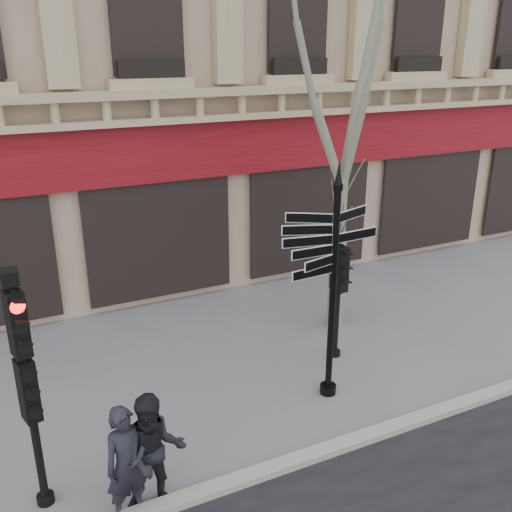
{
  "coord_description": "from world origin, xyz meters",
  "views": [
    {
      "loc": [
        -3.41,
        -7.27,
        5.81
      ],
      "look_at": [
        0.39,
        0.6,
        2.56
      ],
      "focal_mm": 40.0,
      "sensor_mm": 36.0,
      "label": 1
    }
  ],
  "objects_px": {
    "fingerpost": "(335,245)",
    "plane_tree": "(348,55)",
    "traffic_signal_main": "(24,364)",
    "pedestrian_b": "(154,454)",
    "traffic_signal_secondary": "(339,281)",
    "pedestrian_a": "(127,464)"
  },
  "relations": [
    {
      "from": "traffic_signal_main",
      "to": "traffic_signal_secondary",
      "type": "relative_size",
      "value": 1.47
    },
    {
      "from": "fingerpost",
      "to": "plane_tree",
      "type": "distance_m",
      "value": 3.88
    },
    {
      "from": "fingerpost",
      "to": "pedestrian_b",
      "type": "xyz_separation_m",
      "value": [
        -3.48,
        -1.26,
        -1.93
      ]
    },
    {
      "from": "fingerpost",
      "to": "traffic_signal_secondary",
      "type": "height_order",
      "value": "fingerpost"
    },
    {
      "from": "traffic_signal_secondary",
      "to": "plane_tree",
      "type": "distance_m",
      "value": 4.23
    },
    {
      "from": "plane_tree",
      "to": "traffic_signal_main",
      "type": "bearing_deg",
      "value": -157.15
    },
    {
      "from": "fingerpost",
      "to": "pedestrian_b",
      "type": "bearing_deg",
      "value": -153.61
    },
    {
      "from": "traffic_signal_main",
      "to": "pedestrian_a",
      "type": "height_order",
      "value": "traffic_signal_main"
    },
    {
      "from": "traffic_signal_main",
      "to": "pedestrian_a",
      "type": "distance_m",
      "value": 1.8
    },
    {
      "from": "traffic_signal_main",
      "to": "fingerpost",
      "type": "bearing_deg",
      "value": -7.75
    },
    {
      "from": "fingerpost",
      "to": "pedestrian_b",
      "type": "relative_size",
      "value": 2.42
    },
    {
      "from": "fingerpost",
      "to": "pedestrian_b",
      "type": "height_order",
      "value": "fingerpost"
    },
    {
      "from": "traffic_signal_secondary",
      "to": "plane_tree",
      "type": "bearing_deg",
      "value": 55.59
    },
    {
      "from": "pedestrian_a",
      "to": "traffic_signal_main",
      "type": "bearing_deg",
      "value": 130.65
    },
    {
      "from": "traffic_signal_secondary",
      "to": "pedestrian_b",
      "type": "relative_size",
      "value": 1.34
    },
    {
      "from": "fingerpost",
      "to": "traffic_signal_secondary",
      "type": "bearing_deg",
      "value": 58.15
    },
    {
      "from": "plane_tree",
      "to": "pedestrian_b",
      "type": "relative_size",
      "value": 4.67
    },
    {
      "from": "pedestrian_b",
      "to": "fingerpost",
      "type": "bearing_deg",
      "value": 28.18
    },
    {
      "from": "fingerpost",
      "to": "pedestrian_b",
      "type": "distance_m",
      "value": 4.18
    },
    {
      "from": "pedestrian_a",
      "to": "pedestrian_b",
      "type": "bearing_deg",
      "value": -13.07
    },
    {
      "from": "plane_tree",
      "to": "pedestrian_a",
      "type": "distance_m",
      "value": 7.97
    },
    {
      "from": "fingerpost",
      "to": "plane_tree",
      "type": "xyz_separation_m",
      "value": [
        1.54,
        2.15,
        2.84
      ]
    }
  ]
}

